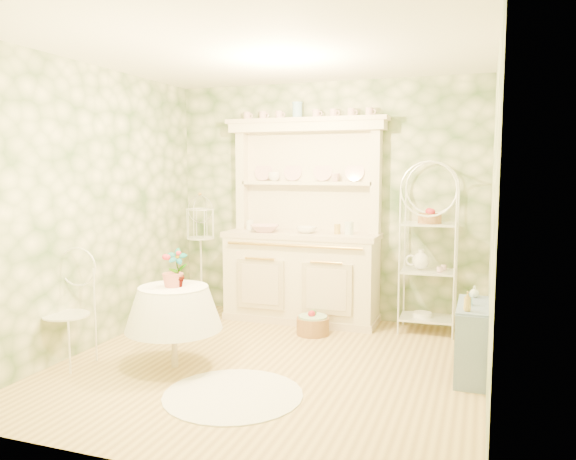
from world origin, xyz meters
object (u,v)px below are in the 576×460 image
(bakers_rack, at_px, (429,251))
(side_shelf, at_px, (472,344))
(round_table, at_px, (174,330))
(birdcage_stand, at_px, (201,252))
(cafe_chair, at_px, (66,319))
(kitchen_dresser, at_px, (302,220))
(floor_basket, at_px, (313,325))

(bakers_rack, relative_size, side_shelf, 2.66)
(bakers_rack, xyz_separation_m, round_table, (-1.97, -1.83, -0.54))
(round_table, height_order, birdcage_stand, birdcage_stand)
(birdcage_stand, bearing_deg, bakers_rack, 2.73)
(round_table, distance_m, cafe_chair, 0.96)
(bakers_rack, height_order, side_shelf, bakers_rack)
(side_shelf, bearing_deg, bakers_rack, 111.44)
(round_table, bearing_deg, bakers_rack, 42.90)
(kitchen_dresser, relative_size, round_table, 3.45)
(kitchen_dresser, xyz_separation_m, round_table, (-0.57, -1.82, -0.81))
(kitchen_dresser, relative_size, cafe_chair, 2.78)
(side_shelf, xyz_separation_m, floor_basket, (-1.59, 0.70, -0.17))
(bakers_rack, bearing_deg, floor_basket, -157.85)
(kitchen_dresser, relative_size, birdcage_stand, 1.55)
(bakers_rack, bearing_deg, birdcage_stand, -179.28)
(side_shelf, xyz_separation_m, round_table, (-2.45, -0.63, 0.05))
(cafe_chair, bearing_deg, bakers_rack, 25.76)
(bakers_rack, xyz_separation_m, cafe_chair, (-2.88, -2.10, -0.46))
(round_table, bearing_deg, floor_basket, 57.27)
(side_shelf, relative_size, birdcage_stand, 0.44)
(bakers_rack, bearing_deg, round_table, -139.11)
(cafe_chair, bearing_deg, birdcage_stand, 71.98)
(floor_basket, bearing_deg, bakers_rack, 24.15)
(kitchen_dresser, distance_m, round_table, 2.07)
(bakers_rack, distance_m, cafe_chair, 3.59)
(floor_basket, bearing_deg, side_shelf, -23.74)
(cafe_chair, distance_m, floor_basket, 2.40)
(kitchen_dresser, xyz_separation_m, side_shelf, (1.88, -1.19, -0.87))
(bakers_rack, bearing_deg, kitchen_dresser, 178.36)
(bakers_rack, xyz_separation_m, side_shelf, (0.48, -1.20, -0.59))
(kitchen_dresser, xyz_separation_m, birdcage_stand, (-1.21, -0.12, -0.41))
(side_shelf, height_order, floor_basket, side_shelf)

